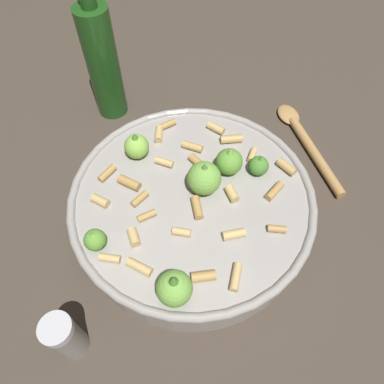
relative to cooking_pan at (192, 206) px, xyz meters
The scene contains 5 objects.
ground_plane 0.04m from the cooking_pan, 82.75° to the right, with size 2.40×2.40×0.00m, color #42382D.
cooking_pan is the anchor object (origin of this frame).
pepper_shaker 0.23m from the cooking_pan, 81.90° to the left, with size 0.04×0.04×0.09m.
olive_oil_bottle 0.29m from the cooking_pan, 27.47° to the right, with size 0.05×0.05×0.25m.
wooden_spoon 0.25m from the cooking_pan, 111.02° to the right, with size 0.18×0.16×0.02m.
Camera 1 is at (-0.14, 0.24, 0.48)m, focal length 34.30 mm.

